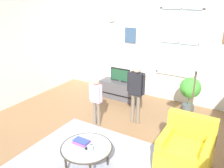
# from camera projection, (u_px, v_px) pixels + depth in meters

# --- Properties ---
(ground_plane) EXTENTS (6.51, 6.57, 0.02)m
(ground_plane) POSITION_uv_depth(u_px,v_px,m) (96.00, 157.00, 4.10)
(ground_plane) COLOR olive
(back_wall) EXTENTS (5.91, 0.17, 2.96)m
(back_wall) POSITION_uv_depth(u_px,v_px,m) (162.00, 43.00, 6.01)
(back_wall) COLOR silver
(back_wall) RESTS_ON ground_plane
(area_rug) EXTENTS (2.51, 1.91, 0.01)m
(area_rug) POSITION_uv_depth(u_px,v_px,m) (96.00, 161.00, 3.97)
(area_rug) COLOR #999EAD
(area_rug) RESTS_ON ground_plane
(tv_stand) EXTENTS (1.11, 0.42, 0.47)m
(tv_stand) POSITION_uv_depth(u_px,v_px,m) (120.00, 90.00, 6.34)
(tv_stand) COLOR #4C4C51
(tv_stand) RESTS_ON ground_plane
(television) EXTENTS (0.55, 0.08, 0.37)m
(television) POSITION_uv_depth(u_px,v_px,m) (120.00, 75.00, 6.19)
(television) COLOR #4C4C4C
(television) RESTS_ON tv_stand
(armchair) EXTENTS (0.76, 0.74, 0.87)m
(armchair) POSITION_uv_depth(u_px,v_px,m) (185.00, 153.00, 3.67)
(armchair) COLOR yellow
(armchair) RESTS_ON ground_plane
(coffee_table) EXTENTS (0.82, 0.82, 0.41)m
(coffee_table) POSITION_uv_depth(u_px,v_px,m) (87.00, 148.00, 3.68)
(coffee_table) COLOR #99B2B7
(coffee_table) RESTS_ON ground_plane
(book_stack) EXTENTS (0.25, 0.20, 0.04)m
(book_stack) POSITION_uv_depth(u_px,v_px,m) (81.00, 141.00, 3.77)
(book_stack) COLOR #BD4DB9
(book_stack) RESTS_ON coffee_table
(cup) EXTENTS (0.09, 0.09, 0.09)m
(cup) POSITION_uv_depth(u_px,v_px,m) (90.00, 149.00, 3.55)
(cup) COLOR white
(cup) RESTS_ON coffee_table
(remote_near_books) EXTENTS (0.06, 0.14, 0.02)m
(remote_near_books) POSITION_uv_depth(u_px,v_px,m) (89.00, 147.00, 3.65)
(remote_near_books) COLOR black
(remote_near_books) RESTS_ON coffee_table
(person_pink_shirt) EXTENTS (0.32, 0.15, 1.07)m
(person_pink_shirt) POSITION_uv_depth(u_px,v_px,m) (96.00, 96.00, 4.86)
(person_pink_shirt) COLOR #726656
(person_pink_shirt) RESTS_ON ground_plane
(person_black_shirt) EXTENTS (0.40, 0.18, 1.33)m
(person_black_shirt) POSITION_uv_depth(u_px,v_px,m) (136.00, 87.00, 4.89)
(person_black_shirt) COLOR #726656
(person_black_shirt) RESTS_ON ground_plane
(potted_plant_by_window) EXTENTS (0.48, 0.48, 0.87)m
(potted_plant_by_window) POSITION_uv_depth(u_px,v_px,m) (190.00, 90.00, 5.44)
(potted_plant_by_window) COLOR #4C565B
(potted_plant_by_window) RESTS_ON ground_plane
(floor_lamp) EXTENTS (0.32, 0.32, 1.71)m
(floor_lamp) POSITION_uv_depth(u_px,v_px,m) (196.00, 72.00, 3.89)
(floor_lamp) COLOR black
(floor_lamp) RESTS_ON ground_plane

